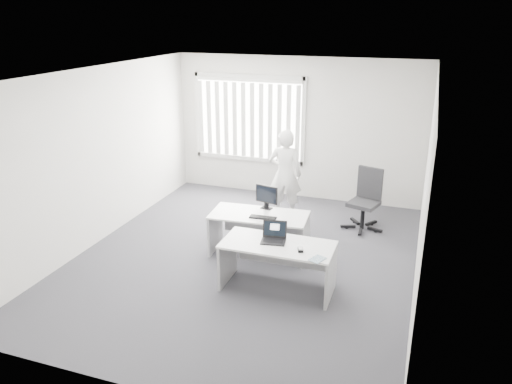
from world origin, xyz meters
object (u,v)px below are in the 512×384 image
(desk_near, at_px, (278,257))
(person, at_px, (285,174))
(office_chair, at_px, (364,210))
(monitor, at_px, (267,197))
(desk_far, at_px, (259,225))
(laptop, at_px, (273,233))

(desk_near, height_order, person, person)
(office_chair, relative_size, monitor, 2.82)
(monitor, bearing_deg, person, 106.06)
(office_chair, bearing_deg, monitor, -120.09)
(desk_far, bearing_deg, desk_near, -62.15)
(office_chair, xyz_separation_m, person, (-1.45, 0.03, 0.49))
(desk_near, bearing_deg, person, 103.63)
(desk_far, xyz_separation_m, person, (-0.05, 1.60, 0.34))
(desk_far, distance_m, monitor, 0.46)
(desk_near, bearing_deg, office_chair, 71.16)
(person, distance_m, laptop, 2.54)
(desk_near, bearing_deg, desk_far, 121.82)
(desk_far, height_order, office_chair, office_chair)
(desk_far, bearing_deg, monitor, 78.49)
(office_chair, distance_m, monitor, 1.96)
(person, xyz_separation_m, monitor, (0.08, -1.34, 0.04))
(office_chair, bearing_deg, person, -164.99)
(desk_far, distance_m, person, 1.63)
(monitor, bearing_deg, desk_near, -52.74)
(desk_far, bearing_deg, person, 87.51)
(desk_near, relative_size, office_chair, 1.40)
(person, bearing_deg, office_chair, 171.91)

